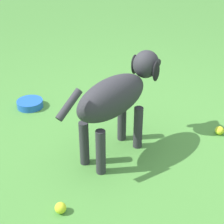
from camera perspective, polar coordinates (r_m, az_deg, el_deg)
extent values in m
plane|color=#478438|center=(2.66, 4.17, -5.21)|extent=(14.00, 14.00, 0.00)
ellipsoid|color=#2D2D33|center=(2.33, 0.00, 2.29)|extent=(0.63, 0.42, 0.26)
cylinder|color=#2D2D33|center=(2.64, 1.54, -1.31)|extent=(0.06, 0.06, 0.32)
cylinder|color=#2D2D33|center=(2.56, 4.06, -2.44)|extent=(0.06, 0.06, 0.32)
cylinder|color=#2D2D33|center=(2.41, -4.34, -4.87)|extent=(0.06, 0.06, 0.32)
cylinder|color=#2D2D33|center=(2.32, -1.76, -6.25)|extent=(0.06, 0.06, 0.32)
ellipsoid|color=#2D2D33|center=(2.53, 5.31, 7.41)|extent=(0.24, 0.23, 0.19)
ellipsoid|color=black|center=(2.61, 6.43, 7.45)|extent=(0.16, 0.13, 0.08)
sphere|color=black|center=(2.65, 7.23, 7.83)|extent=(0.03, 0.03, 0.03)
ellipsoid|color=black|center=(2.58, 3.52, 7.39)|extent=(0.08, 0.06, 0.14)
ellipsoid|color=black|center=(2.49, 6.85, 6.27)|extent=(0.08, 0.06, 0.14)
cylinder|color=#2D2D33|center=(2.06, -6.69, 1.13)|extent=(0.20, 0.11, 0.15)
sphere|color=#CDD92B|center=(2.87, 16.34, -2.77)|extent=(0.07, 0.07, 0.07)
sphere|color=#C7DE2B|center=(2.15, -8.00, -14.52)|extent=(0.07, 0.07, 0.07)
cylinder|color=blue|center=(3.20, -12.60, 1.26)|extent=(0.22, 0.22, 0.06)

